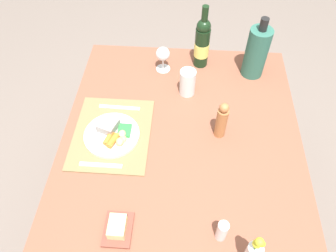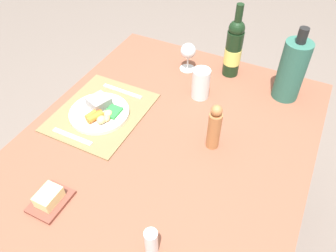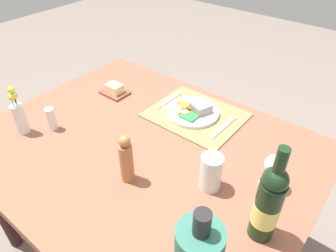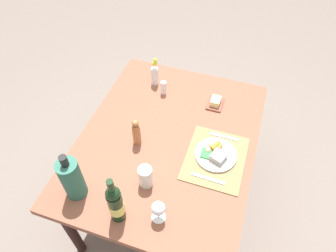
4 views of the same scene
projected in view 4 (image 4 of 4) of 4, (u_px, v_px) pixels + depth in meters
name	position (u px, v px, depth m)	size (l,w,h in m)	color
ground_plane	(168.00, 195.00, 2.39)	(8.00, 8.00, 0.00)	#74675E
dining_table	(168.00, 146.00, 1.90)	(1.31, 1.04, 0.71)	brown
placemat	(215.00, 158.00, 1.76)	(0.40, 0.33, 0.01)	olive
dinner_plate	(215.00, 154.00, 1.75)	(0.24, 0.24, 0.05)	silver
fork	(208.00, 178.00, 1.66)	(0.02, 0.19, 0.01)	silver
knife	(224.00, 137.00, 1.85)	(0.02, 0.17, 0.01)	silver
butter_dish	(215.00, 102.00, 2.02)	(0.13, 0.10, 0.05)	brown
salt_shaker	(164.00, 88.00, 2.07)	(0.04, 0.04, 0.10)	white
wine_glass	(158.00, 209.00, 1.46)	(0.07, 0.07, 0.13)	white
water_tumbler	(146.00, 177.00, 1.61)	(0.07, 0.07, 0.13)	silver
wine_bottle	(116.00, 203.00, 1.43)	(0.07, 0.07, 0.33)	black
cooler_bottle	(72.00, 179.00, 1.52)	(0.11, 0.11, 0.32)	#2E6454
flower_vase	(155.00, 74.00, 2.12)	(0.05, 0.05, 0.21)	silver
pepper_mill	(136.00, 133.00, 1.77)	(0.05, 0.05, 0.19)	#B06D3F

